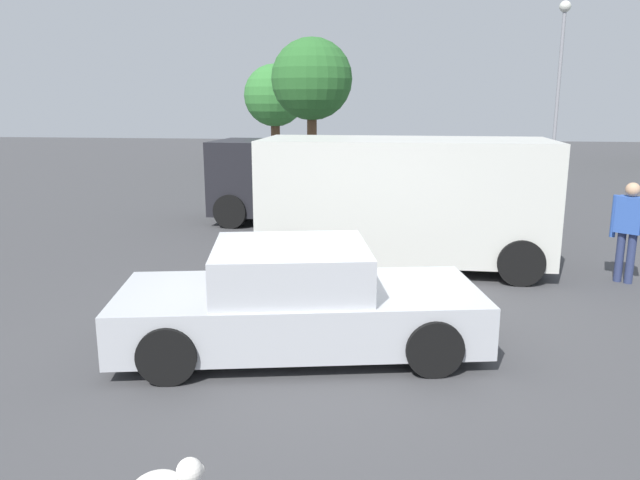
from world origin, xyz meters
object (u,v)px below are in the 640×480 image
object	(u,v)px
sedan_foreground	(297,302)
van_white	(404,199)
pedestrian	(629,224)
light_post_near	(561,59)
suv_dark	(318,179)

from	to	relation	value
sedan_foreground	van_white	xyz separation A→B (m)	(1.29, 4.04, 0.64)
pedestrian	light_post_near	bearing A→B (deg)	-152.22
pedestrian	sedan_foreground	bearing A→B (deg)	-18.15
sedan_foreground	light_post_near	world-z (taller)	light_post_near
sedan_foreground	suv_dark	distance (m)	7.74
light_post_near	sedan_foreground	bearing A→B (deg)	-111.12
suv_dark	pedestrian	distance (m)	7.07
sedan_foreground	pedestrian	world-z (taller)	pedestrian
van_white	sedan_foreground	bearing A→B (deg)	-106.90
sedan_foreground	suv_dark	world-z (taller)	suv_dark
van_white	pedestrian	world-z (taller)	van_white
suv_dark	pedestrian	xyz separation A→B (m)	(5.62, -4.28, -0.10)
light_post_near	pedestrian	bearing A→B (deg)	-99.20
pedestrian	light_post_near	xyz separation A→B (m)	(2.59, 15.97, 3.54)
van_white	suv_dark	size ratio (longest dim) A/B	0.98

